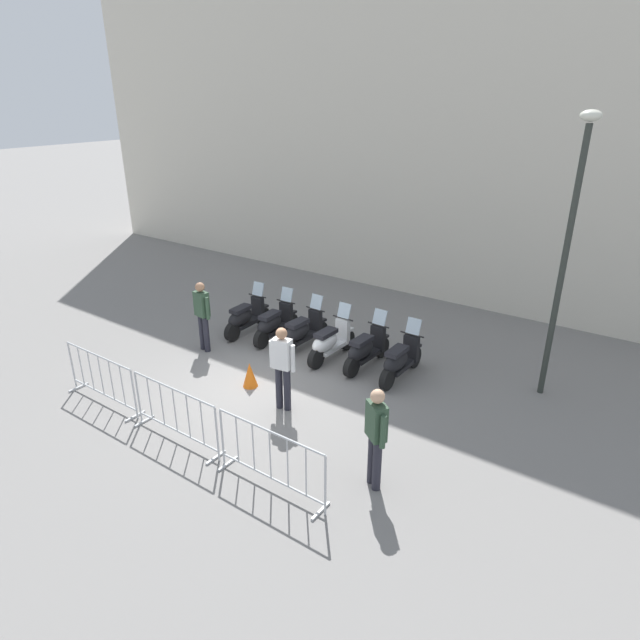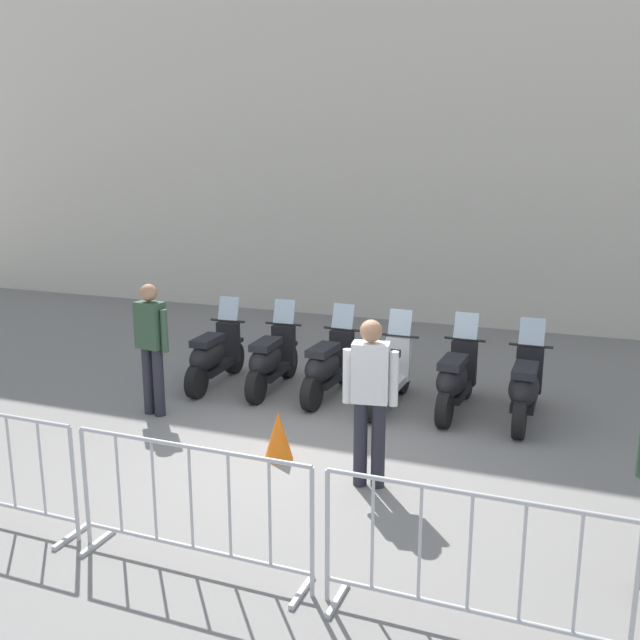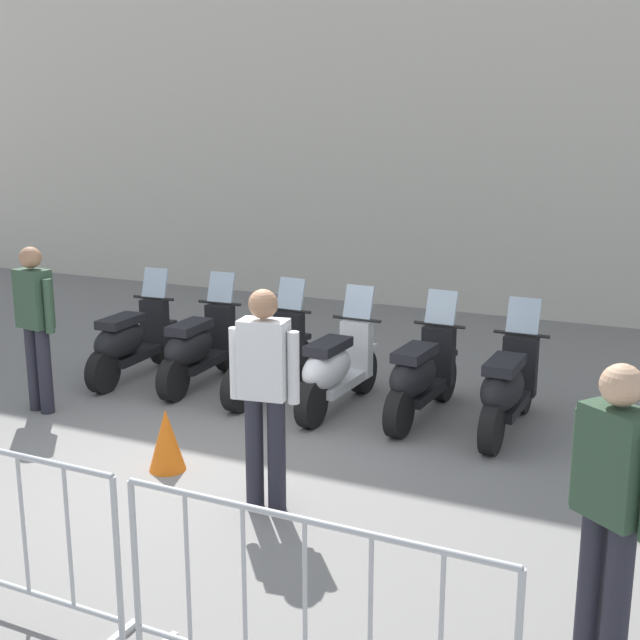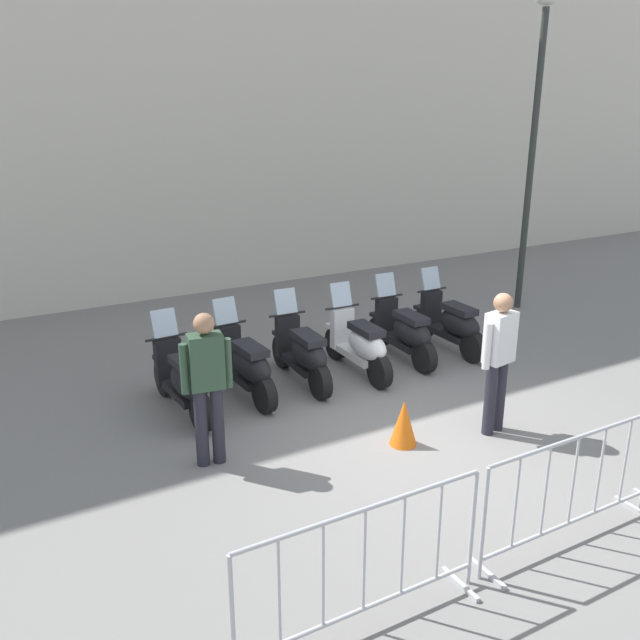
{
  "view_description": "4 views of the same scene",
  "coord_description": "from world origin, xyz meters",
  "px_view_note": "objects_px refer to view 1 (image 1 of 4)",
  "views": [
    {
      "loc": [
        5.76,
        -8.03,
        5.66
      ],
      "look_at": [
        0.36,
        1.93,
        0.92
      ],
      "focal_mm": 29.75,
      "sensor_mm": 36.0,
      "label": 1
    },
    {
      "loc": [
        1.94,
        -6.81,
        3.18
      ],
      "look_at": [
        -0.18,
        1.54,
        1.23
      ],
      "focal_mm": 38.45,
      "sensor_mm": 36.0,
      "label": 2
    },
    {
      "loc": [
        3.11,
        -5.87,
        2.86
      ],
      "look_at": [
        0.71,
        1.23,
        1.12
      ],
      "focal_mm": 45.83,
      "sensor_mm": 36.0,
      "label": 3
    },
    {
      "loc": [
        -5.11,
        -5.09,
        3.81
      ],
      "look_at": [
        -0.36,
        1.43,
        1.14
      ],
      "focal_mm": 37.6,
      "sensor_mm": 36.0,
      "label": 4
    }
  ],
  "objects_px": {
    "motorcycle_3": "(330,342)",
    "motorcycle_1": "(274,324)",
    "motorcycle_4": "(365,349)",
    "barrier_segment_0": "(102,379)",
    "officer_by_barriers": "(202,313)",
    "motorcycle_2": "(302,332)",
    "motorcycle_0": "(246,317)",
    "barrier_segment_1": "(175,414)",
    "barrier_segment_2": "(270,460)",
    "officer_mid_plaza": "(376,433)",
    "officer_near_row_end": "(282,364)",
    "traffic_cone": "(250,375)",
    "motorcycle_5": "(400,360)",
    "street_lamp": "(569,235)"
  },
  "relations": [
    {
      "from": "traffic_cone",
      "to": "barrier_segment_1",
      "type": "bearing_deg",
      "value": -90.7
    },
    {
      "from": "barrier_segment_1",
      "to": "officer_by_barriers",
      "type": "xyz_separation_m",
      "value": [
        -1.96,
        3.12,
        0.46
      ]
    },
    {
      "from": "barrier_segment_0",
      "to": "barrier_segment_1",
      "type": "height_order",
      "value": "same"
    },
    {
      "from": "barrier_segment_2",
      "to": "officer_near_row_end",
      "type": "distance_m",
      "value": 2.36
    },
    {
      "from": "motorcycle_5",
      "to": "barrier_segment_2",
      "type": "relative_size",
      "value": 0.83
    },
    {
      "from": "motorcycle_2",
      "to": "officer_mid_plaza",
      "type": "relative_size",
      "value": 0.99
    },
    {
      "from": "motorcycle_4",
      "to": "street_lamp",
      "type": "xyz_separation_m",
      "value": [
        3.67,
        0.74,
        2.88
      ]
    },
    {
      "from": "motorcycle_3",
      "to": "barrier_segment_1",
      "type": "distance_m",
      "value": 4.21
    },
    {
      "from": "motorcycle_5",
      "to": "officer_by_barriers",
      "type": "relative_size",
      "value": 1.0
    },
    {
      "from": "street_lamp",
      "to": "officer_mid_plaza",
      "type": "relative_size",
      "value": 3.18
    },
    {
      "from": "motorcycle_1",
      "to": "motorcycle_2",
      "type": "distance_m",
      "value": 0.87
    },
    {
      "from": "motorcycle_3",
      "to": "motorcycle_0",
      "type": "bearing_deg",
      "value": 173.55
    },
    {
      "from": "motorcycle_1",
      "to": "barrier_segment_0",
      "type": "distance_m",
      "value": 4.36
    },
    {
      "from": "barrier_segment_1",
      "to": "street_lamp",
      "type": "height_order",
      "value": "street_lamp"
    },
    {
      "from": "motorcycle_4",
      "to": "officer_by_barriers",
      "type": "height_order",
      "value": "officer_by_barriers"
    },
    {
      "from": "officer_near_row_end",
      "to": "motorcycle_0",
      "type": "bearing_deg",
      "value": 136.81
    },
    {
      "from": "motorcycle_2",
      "to": "street_lamp",
      "type": "xyz_separation_m",
      "value": [
        5.41,
        0.57,
        2.88
      ]
    },
    {
      "from": "barrier_segment_1",
      "to": "street_lamp",
      "type": "xyz_separation_m",
      "value": [
        5.49,
        4.87,
        2.81
      ]
    },
    {
      "from": "motorcycle_0",
      "to": "barrier_segment_2",
      "type": "relative_size",
      "value": 0.83
    },
    {
      "from": "officer_near_row_end",
      "to": "motorcycle_4",
      "type": "bearing_deg",
      "value": 73.03
    },
    {
      "from": "motorcycle_0",
      "to": "motorcycle_4",
      "type": "bearing_deg",
      "value": -4.49
    },
    {
      "from": "barrier_segment_0",
      "to": "motorcycle_3",
      "type": "bearing_deg",
      "value": 51.02
    },
    {
      "from": "motorcycle_0",
      "to": "officer_mid_plaza",
      "type": "bearing_deg",
      "value": -36.34
    },
    {
      "from": "motorcycle_1",
      "to": "motorcycle_4",
      "type": "bearing_deg",
      "value": -5.91
    },
    {
      "from": "motorcycle_1",
      "to": "motorcycle_5",
      "type": "distance_m",
      "value": 3.51
    },
    {
      "from": "motorcycle_4",
      "to": "traffic_cone",
      "type": "xyz_separation_m",
      "value": [
        -1.8,
        -1.94,
        -0.18
      ]
    },
    {
      "from": "motorcycle_0",
      "to": "barrier_segment_2",
      "type": "distance_m",
      "value": 6.04
    },
    {
      "from": "barrier_segment_2",
      "to": "officer_by_barriers",
      "type": "bearing_deg",
      "value": 140.7
    },
    {
      "from": "motorcycle_4",
      "to": "barrier_segment_0",
      "type": "height_order",
      "value": "motorcycle_4"
    },
    {
      "from": "motorcycle_5",
      "to": "barrier_segment_0",
      "type": "height_order",
      "value": "motorcycle_5"
    },
    {
      "from": "officer_near_row_end",
      "to": "barrier_segment_1",
      "type": "bearing_deg",
      "value": -121.83
    },
    {
      "from": "barrier_segment_0",
      "to": "officer_by_barriers",
      "type": "bearing_deg",
      "value": 85.86
    },
    {
      "from": "motorcycle_2",
      "to": "traffic_cone",
      "type": "relative_size",
      "value": 3.13
    },
    {
      "from": "barrier_segment_2",
      "to": "officer_by_barriers",
      "type": "height_order",
      "value": "officer_by_barriers"
    },
    {
      "from": "barrier_segment_2",
      "to": "officer_near_row_end",
      "type": "bearing_deg",
      "value": 117.26
    },
    {
      "from": "motorcycle_0",
      "to": "barrier_segment_1",
      "type": "relative_size",
      "value": 0.83
    },
    {
      "from": "motorcycle_3",
      "to": "motorcycle_1",
      "type": "bearing_deg",
      "value": 170.44
    },
    {
      "from": "officer_near_row_end",
      "to": "street_lamp",
      "type": "bearing_deg",
      "value": 35.11
    },
    {
      "from": "motorcycle_0",
      "to": "barrier_segment_1",
      "type": "distance_m",
      "value": 4.71
    },
    {
      "from": "barrier_segment_2",
      "to": "officer_near_row_end",
      "type": "relative_size",
      "value": 1.21
    },
    {
      "from": "officer_near_row_end",
      "to": "officer_by_barriers",
      "type": "height_order",
      "value": "same"
    },
    {
      "from": "motorcycle_2",
      "to": "officer_by_barriers",
      "type": "xyz_separation_m",
      "value": [
        -2.04,
        -1.18,
        0.53
      ]
    },
    {
      "from": "officer_near_row_end",
      "to": "officer_mid_plaza",
      "type": "distance_m",
      "value": 2.75
    },
    {
      "from": "motorcycle_1",
      "to": "traffic_cone",
      "type": "bearing_deg",
      "value": -69.77
    },
    {
      "from": "motorcycle_4",
      "to": "officer_by_barriers",
      "type": "bearing_deg",
      "value": -165.1
    },
    {
      "from": "officer_by_barriers",
      "to": "officer_mid_plaza",
      "type": "bearing_deg",
      "value": -24.92
    },
    {
      "from": "motorcycle_2",
      "to": "traffic_cone",
      "type": "bearing_deg",
      "value": -91.38
    },
    {
      "from": "officer_mid_plaza",
      "to": "traffic_cone",
      "type": "bearing_deg",
      "value": 155.15
    },
    {
      "from": "motorcycle_1",
      "to": "traffic_cone",
      "type": "xyz_separation_m",
      "value": [
        0.81,
        -2.21,
        -0.18
      ]
    },
    {
      "from": "motorcycle_0",
      "to": "motorcycle_1",
      "type": "relative_size",
      "value": 1.0
    }
  ]
}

